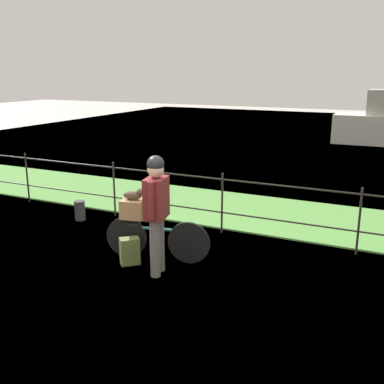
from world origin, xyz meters
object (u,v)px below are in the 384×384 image
at_px(cyclist_person, 156,205).
at_px(terrier_dog, 134,195).
at_px(backpack_on_paving, 130,251).
at_px(mooring_bollard, 80,210).
at_px(wooden_crate, 133,209).
at_px(bicycle_main, 156,239).

bearing_deg(cyclist_person, terrier_dog, 149.47).
distance_m(terrier_dog, backpack_on_paving, 0.83).
xyz_separation_m(terrier_dog, mooring_bollard, (-1.94, 1.08, -0.81)).
height_order(wooden_crate, mooring_bollard, wooden_crate).
relative_size(bicycle_main, cyclist_person, 0.94).
bearing_deg(bicycle_main, mooring_bollard, 155.87).
xyz_separation_m(bicycle_main, wooden_crate, (-0.34, -0.07, 0.44)).
bearing_deg(wooden_crate, mooring_bollard, 150.51).
distance_m(cyclist_person, backpack_on_paving, 0.97).
bearing_deg(bicycle_main, terrier_dog, -168.17).
height_order(wooden_crate, cyclist_person, cyclist_person).
relative_size(bicycle_main, backpack_on_paving, 3.96).
bearing_deg(bicycle_main, cyclist_person, -57.62).
bearing_deg(terrier_dog, cyclist_person, -30.53).
bearing_deg(wooden_crate, backpack_on_paving, -72.99).
height_order(bicycle_main, terrier_dog, terrier_dog).
bearing_deg(terrier_dog, backpack_on_paving, -78.85).
bearing_deg(wooden_crate, bicycle_main, 11.83).
bearing_deg(cyclist_person, mooring_bollard, 150.60).
bearing_deg(terrier_dog, wooden_crate, -168.17).
xyz_separation_m(wooden_crate, mooring_bollard, (-1.91, 1.08, -0.59)).
relative_size(wooden_crate, mooring_bollard, 0.91).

